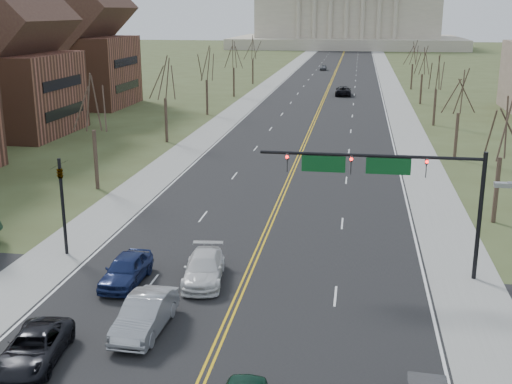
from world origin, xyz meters
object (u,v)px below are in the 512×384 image
(car_sb_inner_lead, at_px, (145,314))
(car_sb_inner_second, at_px, (204,268))
(car_far_sb, at_px, (323,67))
(car_sb_outer_lead, at_px, (34,348))
(car_far_nb, at_px, (343,91))
(signal_left, at_px, (62,196))
(car_sb_outer_second, at_px, (126,269))
(signal_mast, at_px, (387,175))

(car_sb_inner_lead, height_order, car_sb_inner_second, car_sb_inner_lead)
(car_far_sb, bearing_deg, car_sb_outer_lead, -91.09)
(car_sb_outer_lead, relative_size, car_sb_inner_second, 0.96)
(car_sb_outer_lead, bearing_deg, car_sb_inner_lead, 35.01)
(car_sb_inner_lead, height_order, car_far_nb, car_sb_inner_lead)
(signal_left, height_order, car_far_sb, signal_left)
(car_sb_outer_second, bearing_deg, car_sb_inner_second, 13.53)
(car_sb_outer_second, height_order, car_far_sb, car_sb_outer_second)
(car_far_nb, bearing_deg, car_sb_outer_second, 82.76)
(signal_left, bearing_deg, car_sb_inner_second, -16.10)
(car_sb_inner_lead, distance_m, car_sb_outer_second, 5.74)
(car_far_nb, bearing_deg, car_sb_inner_lead, 84.91)
(car_sb_outer_second, bearing_deg, car_far_sb, 89.06)
(signal_left, height_order, car_sb_outer_lead, signal_left)
(signal_left, distance_m, car_far_nb, 80.69)
(signal_mast, height_order, signal_left, signal_mast)
(signal_left, xyz_separation_m, car_sb_inner_second, (9.28, -2.68, -2.96))
(car_far_nb, bearing_deg, car_far_sb, -83.45)
(car_sb_inner_second, xyz_separation_m, car_far_nb, (5.29, 81.99, 0.07))
(car_far_nb, bearing_deg, car_sb_inner_second, 85.53)
(car_sb_outer_lead, relative_size, car_sb_outer_second, 1.04)
(signal_left, height_order, car_sb_inner_second, signal_left)
(car_far_sb, bearing_deg, car_far_nb, -82.08)
(signal_mast, distance_m, car_sb_outer_second, 15.08)
(signal_mast, relative_size, car_far_sb, 3.09)
(car_sb_inner_lead, relative_size, car_sb_inner_second, 0.99)
(signal_left, distance_m, car_far_sb, 128.38)
(signal_left, bearing_deg, car_sb_outer_second, -35.11)
(car_sb_outer_lead, distance_m, car_sb_inner_second, 10.68)
(signal_left, height_order, car_sb_inner_lead, signal_left)
(signal_mast, height_order, car_sb_inner_lead, signal_mast)
(signal_mast, bearing_deg, car_sb_outer_second, -165.23)
(car_sb_outer_lead, bearing_deg, car_far_sb, 81.19)
(signal_left, xyz_separation_m, car_sb_outer_second, (5.17, -3.63, -2.90))
(car_far_sb, bearing_deg, car_sb_outer_second, -90.77)
(car_sb_inner_lead, bearing_deg, signal_left, 134.18)
(car_sb_inner_lead, height_order, car_sb_outer_second, car_sb_inner_lead)
(car_sb_outer_second, bearing_deg, car_sb_inner_lead, -60.85)
(car_sb_outer_second, distance_m, car_far_nb, 83.47)
(car_sb_inner_second, height_order, car_far_nb, car_far_nb)
(car_sb_outer_second, relative_size, car_far_nb, 0.80)
(signal_left, height_order, car_far_nb, signal_left)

